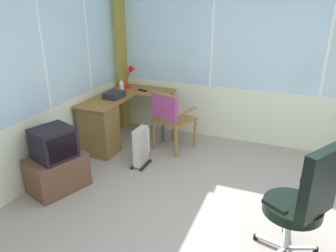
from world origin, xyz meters
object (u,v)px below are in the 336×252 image
(desk_lamp, at_px, (131,73))
(tv_on_stand, at_px, (57,163))
(tv_remote, at_px, (143,90))
(space_heater, at_px, (142,146))
(wooden_armchair, at_px, (169,114))
(paper_tray, at_px, (114,95))
(office_chair, at_px, (304,199))
(desk, at_px, (104,125))
(spray_bottle, at_px, (122,87))

(desk_lamp, bearing_deg, tv_on_stand, -178.77)
(desk_lamp, distance_m, tv_remote, 0.39)
(tv_on_stand, distance_m, space_heater, 1.12)
(tv_remote, distance_m, wooden_armchair, 0.78)
(space_heater, bearing_deg, tv_remote, 24.40)
(tv_on_stand, xyz_separation_m, space_heater, (0.90, -0.67, -0.07))
(paper_tray, bearing_deg, tv_on_stand, -179.88)
(tv_on_stand, relative_size, space_heater, 1.43)
(office_chair, bearing_deg, space_heater, 62.49)
(paper_tray, relative_size, wooden_armchair, 0.33)
(desk, xyz_separation_m, desk_lamp, (0.93, 0.01, 0.57))
(office_chair, bearing_deg, desk_lamp, 51.50)
(spray_bottle, xyz_separation_m, space_heater, (-0.73, -0.68, -0.58))
(desk, xyz_separation_m, wooden_armchair, (0.35, -0.89, 0.17))
(desk_lamp, distance_m, space_heater, 1.50)
(desk_lamp, xyz_separation_m, tv_remote, (-0.15, -0.27, -0.23))
(tv_remote, relative_size, spray_bottle, 0.69)
(spray_bottle, height_order, space_heater, spray_bottle)
(desk_lamp, bearing_deg, tv_remote, -119.11)
(office_chair, height_order, space_heater, office_chair)
(tv_on_stand, bearing_deg, desk, 1.98)
(spray_bottle, bearing_deg, tv_on_stand, -179.55)
(tv_on_stand, bearing_deg, space_heater, -36.55)
(desk, height_order, tv_on_stand, tv_on_stand)
(space_heater, bearing_deg, spray_bottle, 43.01)
(spray_bottle, height_order, tv_on_stand, spray_bottle)
(tv_remote, bearing_deg, office_chair, -112.24)
(desk_lamp, relative_size, wooden_armchair, 0.41)
(space_heater, bearing_deg, desk_lamp, 32.48)
(desk, height_order, office_chair, office_chair)
(paper_tray, bearing_deg, spray_bottle, 2.32)
(desk, bearing_deg, paper_tray, -6.76)
(tv_remote, bearing_deg, wooden_armchair, -107.08)
(office_chair, xyz_separation_m, tv_on_stand, (0.14, 2.67, -0.27))
(desk, xyz_separation_m, tv_on_stand, (-1.09, -0.04, -0.07))
(tv_remote, height_order, spray_bottle, spray_bottle)
(spray_bottle, xyz_separation_m, wooden_armchair, (-0.19, -0.87, -0.27))
(desk, height_order, spray_bottle, spray_bottle)
(paper_tray, bearing_deg, wooden_armchair, -86.24)
(tv_on_stand, height_order, space_heater, tv_on_stand)
(space_heater, bearing_deg, paper_tray, 54.29)
(desk_lamp, xyz_separation_m, tv_on_stand, (-2.02, -0.04, -0.64))
(desk, relative_size, tv_on_stand, 1.82)
(desk, relative_size, spray_bottle, 6.61)
(desk, bearing_deg, spray_bottle, -2.62)
(spray_bottle, bearing_deg, space_heater, -136.99)
(paper_tray, relative_size, office_chair, 0.27)
(desk, height_order, space_heater, desk)
(tv_remote, height_order, tv_on_stand, tv_on_stand)
(spray_bottle, bearing_deg, wooden_armchair, -102.40)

